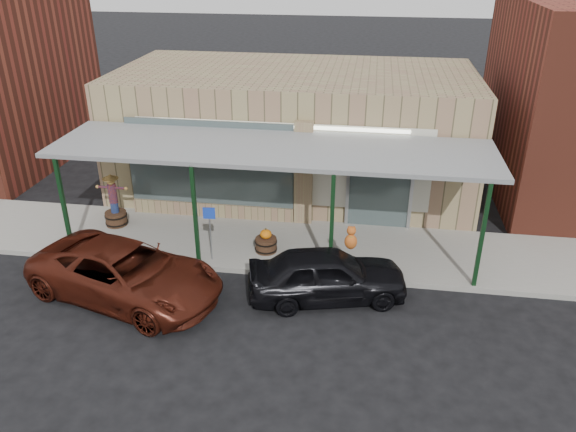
# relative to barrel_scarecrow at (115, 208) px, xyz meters

# --- Properties ---
(ground) EXTENTS (120.00, 120.00, 0.00)m
(ground) POSITION_rel_barrel_scarecrow_xyz_m (5.00, -4.01, -0.72)
(ground) COLOR black
(ground) RESTS_ON ground
(sidewalk) EXTENTS (40.00, 3.20, 0.15)m
(sidewalk) POSITION_rel_barrel_scarecrow_xyz_m (5.00, -0.41, -0.64)
(sidewalk) COLOR gray
(sidewalk) RESTS_ON ground
(storefront) EXTENTS (12.00, 6.25, 4.20)m
(storefront) POSITION_rel_barrel_scarecrow_xyz_m (5.00, 4.16, 1.37)
(storefront) COLOR #908258
(storefront) RESTS_ON ground
(awning) EXTENTS (12.00, 3.00, 3.04)m
(awning) POSITION_rel_barrel_scarecrow_xyz_m (5.00, -0.44, 2.29)
(awning) COLOR slate
(awning) RESTS_ON ground
(block_buildings_near) EXTENTS (61.00, 8.00, 8.00)m
(block_buildings_near) POSITION_rel_barrel_scarecrow_xyz_m (7.01, 5.19, 3.05)
(block_buildings_near) COLOR maroon
(block_buildings_near) RESTS_ON ground
(barrel_scarecrow) EXTENTS (1.02, 0.75, 1.68)m
(barrel_scarecrow) POSITION_rel_barrel_scarecrow_xyz_m (0.00, 0.00, 0.00)
(barrel_scarecrow) COLOR #442B1B
(barrel_scarecrow) RESTS_ON sidewalk
(barrel_pumpkin) EXTENTS (0.80, 0.80, 0.72)m
(barrel_pumpkin) POSITION_rel_barrel_scarecrow_xyz_m (4.90, -0.92, -0.31)
(barrel_pumpkin) COLOR #442B1B
(barrel_pumpkin) RESTS_ON sidewalk
(handicap_sign) EXTENTS (0.33, 0.05, 1.58)m
(handicap_sign) POSITION_rel_barrel_scarecrow_xyz_m (3.50, -1.61, 0.45)
(handicap_sign) COLOR gray
(handicap_sign) RESTS_ON sidewalk
(parked_sedan) EXTENTS (4.19, 2.48, 1.61)m
(parked_sedan) POSITION_rel_barrel_scarecrow_xyz_m (6.80, -2.75, -0.05)
(parked_sedan) COLOR black
(parked_sedan) RESTS_ON ground
(car_maroon) EXTENTS (5.43, 3.63, 1.38)m
(car_maroon) POSITION_rel_barrel_scarecrow_xyz_m (1.84, -3.47, -0.03)
(car_maroon) COLOR #48180E
(car_maroon) RESTS_ON ground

